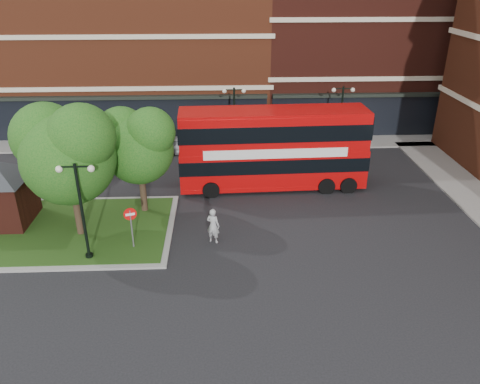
{
  "coord_description": "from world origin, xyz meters",
  "views": [
    {
      "loc": [
        0.98,
        -19.19,
        12.74
      ],
      "look_at": [
        1.95,
        3.26,
        2.0
      ],
      "focal_mm": 35.0,
      "sensor_mm": 36.0,
      "label": 1
    }
  ],
  "objects_px": {
    "woman": "(213,226)",
    "bus": "(273,144)",
    "car_silver": "(186,145)",
    "car_white": "(328,142)"
  },
  "relations": [
    {
      "from": "woman",
      "to": "car_white",
      "type": "relative_size",
      "value": 0.44
    },
    {
      "from": "bus",
      "to": "car_silver",
      "type": "relative_size",
      "value": 2.94
    },
    {
      "from": "car_silver",
      "to": "car_white",
      "type": "bearing_deg",
      "value": -85.09
    },
    {
      "from": "woman",
      "to": "car_silver",
      "type": "xyz_separation_m",
      "value": [
        -2.2,
        12.97,
        -0.27
      ]
    },
    {
      "from": "bus",
      "to": "woman",
      "type": "distance_m",
      "value": 7.92
    },
    {
      "from": "woman",
      "to": "car_white",
      "type": "height_order",
      "value": "woman"
    },
    {
      "from": "car_silver",
      "to": "car_white",
      "type": "xyz_separation_m",
      "value": [
        10.94,
        0.0,
        0.03
      ]
    },
    {
      "from": "woman",
      "to": "bus",
      "type": "bearing_deg",
      "value": -94.51
    },
    {
      "from": "car_silver",
      "to": "woman",
      "type": "bearing_deg",
      "value": -165.46
    },
    {
      "from": "bus",
      "to": "car_white",
      "type": "xyz_separation_m",
      "value": [
        5.02,
        6.26,
        -2.21
      ]
    }
  ]
}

